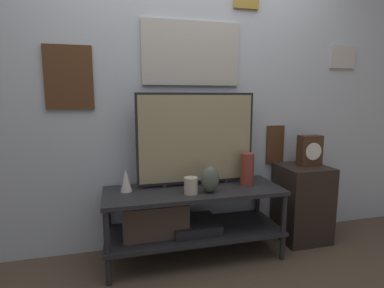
% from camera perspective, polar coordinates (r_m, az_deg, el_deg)
% --- Properties ---
extents(ground_plane, '(12.00, 12.00, 0.00)m').
position_cam_1_polar(ground_plane, '(2.30, 2.39, -23.89)').
color(ground_plane, '#4C3D2D').
extents(wall_back, '(6.40, 0.08, 2.70)m').
position_cam_1_polar(wall_back, '(2.50, -1.41, 11.51)').
color(wall_back, '#B2BCC6').
rests_on(wall_back, ground_plane).
extents(media_console, '(1.36, 0.50, 0.55)m').
position_cam_1_polar(media_console, '(2.36, -2.40, -13.46)').
color(media_console, '#232326').
rests_on(media_console, ground_plane).
extents(television, '(0.94, 0.05, 0.73)m').
position_cam_1_polar(television, '(2.35, 0.80, 1.03)').
color(television, black).
rests_on(television, media_console).
extents(vase_slim_bronze, '(0.09, 0.09, 0.18)m').
position_cam_1_polar(vase_slim_bronze, '(2.29, -12.48, -6.69)').
color(vase_slim_bronze, beige).
rests_on(vase_slim_bronze, media_console).
extents(vase_tall_ceramic, '(0.11, 0.11, 0.26)m').
position_cam_1_polar(vase_tall_ceramic, '(2.43, 10.44, -4.73)').
color(vase_tall_ceramic, brown).
rests_on(vase_tall_ceramic, media_console).
extents(vase_urn_stoneware, '(0.13, 0.11, 0.20)m').
position_cam_1_polar(vase_urn_stoneware, '(2.22, 3.46, -6.71)').
color(vase_urn_stoneware, '#4C5647').
rests_on(vase_urn_stoneware, media_console).
extents(candle_jar, '(0.10, 0.10, 0.12)m').
position_cam_1_polar(candle_jar, '(2.19, -0.22, -7.93)').
color(candle_jar, '#C1B29E').
rests_on(candle_jar, media_console).
extents(side_table, '(0.40, 0.39, 0.66)m').
position_cam_1_polar(side_table, '(2.84, 20.23, -10.46)').
color(side_table, black).
rests_on(side_table, ground_plane).
extents(mantel_clock, '(0.20, 0.11, 0.26)m').
position_cam_1_polar(mantel_clock, '(2.77, 21.51, -1.15)').
color(mantel_clock, '#422819').
rests_on(mantel_clock, side_table).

